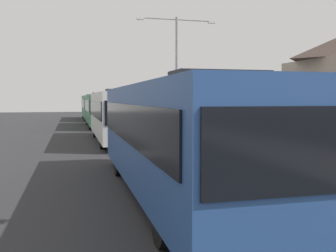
{
  "coord_description": "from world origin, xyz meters",
  "views": [
    {
      "loc": [
        -3.98,
        0.98,
        2.7
      ],
      "look_at": [
        0.34,
        17.9,
        1.43
      ],
      "focal_mm": 40.43,
      "sensor_mm": 36.0,
      "label": 1
    }
  ],
  "objects_px": {
    "white_suv": "(236,140)",
    "bus_second_in_line": "(116,115)",
    "bus_lead": "(172,135)",
    "bus_middle": "(100,109)",
    "bus_fourth_in_line": "(93,106)",
    "streetlamp_mid": "(177,62)"
  },
  "relations": [
    {
      "from": "bus_second_in_line",
      "to": "bus_fourth_in_line",
      "type": "relative_size",
      "value": 0.93
    },
    {
      "from": "bus_lead",
      "to": "streetlamp_mid",
      "type": "xyz_separation_m",
      "value": [
        5.4,
        18.84,
        3.89
      ]
    },
    {
      "from": "bus_fourth_in_line",
      "to": "streetlamp_mid",
      "type": "relative_size",
      "value": 1.33
    },
    {
      "from": "bus_second_in_line",
      "to": "bus_fourth_in_line",
      "type": "distance_m",
      "value": 25.84
    },
    {
      "from": "bus_lead",
      "to": "white_suv",
      "type": "xyz_separation_m",
      "value": [
        3.7,
        3.95,
        -0.66
      ]
    },
    {
      "from": "bus_fourth_in_line",
      "to": "bus_middle",
      "type": "bearing_deg",
      "value": -90.0
    },
    {
      "from": "white_suv",
      "to": "streetlamp_mid",
      "type": "height_order",
      "value": "streetlamp_mid"
    },
    {
      "from": "bus_middle",
      "to": "bus_lead",
      "type": "bearing_deg",
      "value": -90.0
    },
    {
      "from": "bus_middle",
      "to": "bus_fourth_in_line",
      "type": "bearing_deg",
      "value": 90.0
    },
    {
      "from": "white_suv",
      "to": "streetlamp_mid",
      "type": "xyz_separation_m",
      "value": [
        1.7,
        14.89,
        4.54
      ]
    },
    {
      "from": "bus_middle",
      "to": "bus_fourth_in_line",
      "type": "height_order",
      "value": "same"
    },
    {
      "from": "bus_lead",
      "to": "bus_middle",
      "type": "distance_m",
      "value": 26.68
    },
    {
      "from": "white_suv",
      "to": "bus_second_in_line",
      "type": "bearing_deg",
      "value": 110.76
    },
    {
      "from": "bus_middle",
      "to": "bus_fourth_in_line",
      "type": "relative_size",
      "value": 0.91
    },
    {
      "from": "bus_lead",
      "to": "bus_second_in_line",
      "type": "relative_size",
      "value": 1.03
    },
    {
      "from": "bus_fourth_in_line",
      "to": "white_suv",
      "type": "bearing_deg",
      "value": -84.07
    },
    {
      "from": "bus_second_in_line",
      "to": "bus_middle",
      "type": "bearing_deg",
      "value": 90.0
    },
    {
      "from": "bus_second_in_line",
      "to": "bus_middle",
      "type": "height_order",
      "value": "same"
    },
    {
      "from": "white_suv",
      "to": "streetlamp_mid",
      "type": "relative_size",
      "value": 0.53
    },
    {
      "from": "bus_lead",
      "to": "bus_middle",
      "type": "xyz_separation_m",
      "value": [
        -0.0,
        26.68,
        -0.0
      ]
    },
    {
      "from": "bus_fourth_in_line",
      "to": "streetlamp_mid",
      "type": "height_order",
      "value": "streetlamp_mid"
    },
    {
      "from": "bus_lead",
      "to": "streetlamp_mid",
      "type": "distance_m",
      "value": 19.98
    }
  ]
}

